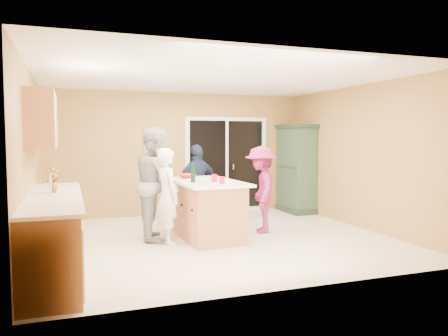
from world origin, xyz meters
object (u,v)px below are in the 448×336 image
object	(u,v)px
woman_navy	(198,185)
kitchen_island	(206,211)
green_hutch	(296,170)
woman_white	(167,196)
woman_magenta	(261,189)
woman_grey	(157,183)

from	to	relation	value
woman_navy	kitchen_island	bearing A→B (deg)	65.23
kitchen_island	woman_navy	xyz separation A→B (m)	(0.17, 1.11, 0.32)
kitchen_island	green_hutch	xyz separation A→B (m)	(2.62, 1.72, 0.50)
woman_white	woman_magenta	world-z (taller)	woman_magenta
kitchen_island	woman_white	distance (m)	0.79
kitchen_island	woman_navy	world-z (taller)	woman_navy
woman_magenta	woman_grey	bearing A→B (deg)	-75.24
green_hutch	woman_navy	bearing A→B (deg)	-166.11
woman_magenta	kitchen_island	bearing A→B (deg)	-68.02
woman_magenta	green_hutch	bearing A→B (deg)	155.37
woman_navy	woman_magenta	size ratio (longest dim) A/B	1.01
kitchen_island	woman_white	world-z (taller)	woman_white
green_hutch	woman_navy	distance (m)	2.53
woman_magenta	woman_white	bearing A→B (deg)	-62.13
woman_white	woman_grey	bearing A→B (deg)	0.18
kitchen_island	woman_grey	distance (m)	0.93
green_hutch	kitchen_island	bearing A→B (deg)	-146.79
kitchen_island	woman_white	size ratio (longest dim) A/B	1.22
woman_white	woman_magenta	size ratio (longest dim) A/B	0.99
kitchen_island	woman_white	xyz separation A→B (m)	(-0.70, -0.21, 0.30)
green_hutch	woman_white	distance (m)	3.84
green_hutch	woman_white	xyz separation A→B (m)	(-3.32, -1.93, -0.20)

